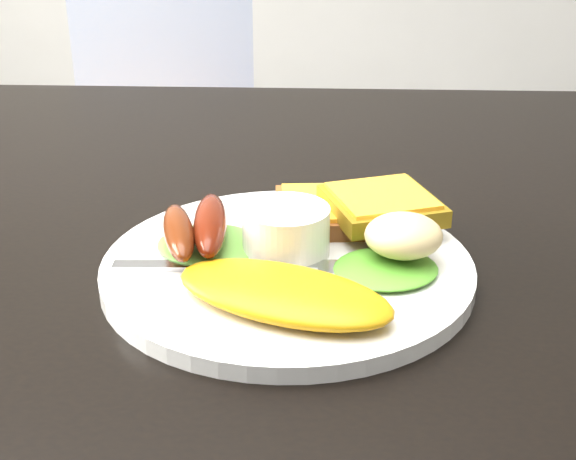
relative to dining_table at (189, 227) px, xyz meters
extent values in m
cube|color=black|center=(0.00, 0.00, 0.00)|extent=(1.20, 0.80, 0.04)
cube|color=tan|center=(-0.22, 0.88, -0.28)|extent=(0.46, 0.46, 0.05)
cylinder|color=white|center=(0.09, -0.12, 0.03)|extent=(0.27, 0.27, 0.01)
ellipsoid|color=#62A430|center=(0.03, -0.11, 0.04)|extent=(0.09, 0.09, 0.01)
ellipsoid|color=#3C842A|center=(0.16, -0.14, 0.04)|extent=(0.09, 0.08, 0.01)
ellipsoid|color=orange|center=(0.09, -0.19, 0.04)|extent=(0.17, 0.12, 0.02)
ellipsoid|color=#602A15|center=(0.01, -0.12, 0.05)|extent=(0.04, 0.09, 0.02)
ellipsoid|color=#5B1B01|center=(0.04, -0.11, 0.05)|extent=(0.04, 0.10, 0.02)
cylinder|color=white|center=(0.09, -0.11, 0.05)|extent=(0.07, 0.07, 0.04)
cube|color=brown|center=(0.12, -0.05, 0.04)|extent=(0.09, 0.09, 0.01)
cube|color=olive|center=(0.16, -0.07, 0.05)|extent=(0.10, 0.10, 0.01)
ellipsoid|color=#F8ECB1|center=(0.17, -0.13, 0.06)|extent=(0.07, 0.06, 0.03)
cube|color=#ADAFB7|center=(0.04, -0.14, 0.03)|extent=(0.15, 0.02, 0.00)
camera|label=1|loc=(0.12, -0.64, 0.30)|focal=50.00mm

